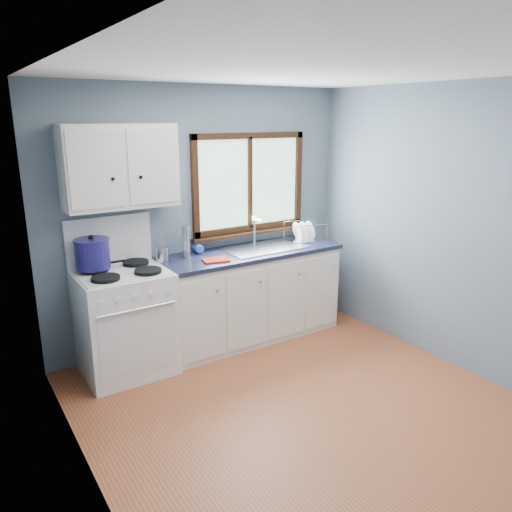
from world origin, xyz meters
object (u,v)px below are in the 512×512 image
sink (265,254)px  stockpot (92,253)px  base_cabinets (250,299)px  skillet (95,265)px  gas_range (125,319)px  utensil_crock (162,254)px  dish_rack (305,235)px  thermos (186,242)px

sink → stockpot: (-1.68, 0.11, 0.23)m
base_cabinets → skillet: size_ratio=4.62×
gas_range → skillet: 0.54m
stockpot → utensil_crock: bearing=-0.8°
base_cabinets → dish_rack: size_ratio=4.22×
gas_range → utensil_crock: bearing=15.3°
gas_range → sink: (1.49, 0.02, 0.37)m
gas_range → utensil_crock: gas_range is taller
gas_range → skillet: (-0.18, 0.13, 0.49)m
dish_rack → skillet: bearing=-171.8°
stockpot → sink: bearing=-3.7°
gas_range → base_cabinets: (1.31, 0.02, -0.08)m
base_cabinets → sink: 0.48m
base_cabinets → utensil_crock: bearing=173.6°
gas_range → stockpot: bearing=147.3°
skillet → thermos: (0.86, 0.00, 0.09)m
skillet → thermos: size_ratio=1.31×
sink → skillet: bearing=176.1°
base_cabinets → sink: (0.18, -0.00, 0.45)m
dish_rack → base_cabinets: bearing=-166.0°
skillet → base_cabinets: bearing=-1.3°
stockpot → dish_rack: 2.24m
gas_range → thermos: (0.67, 0.14, 0.58)m
base_cabinets → utensil_crock: 1.06m
utensil_crock → thermos: bearing=4.7°
gas_range → base_cabinets: gas_range is taller
sink → dish_rack: size_ratio=1.92×
thermos → dish_rack: 1.37m
sink → utensil_crock: bearing=174.7°
sink → stockpot: size_ratio=2.37×
gas_range → thermos: 0.90m
gas_range → sink: bearing=0.7°
gas_range → base_cabinets: 1.31m
gas_range → skillet: gas_range is taller
stockpot → gas_range: bearing=-32.7°
utensil_crock → thermos: size_ratio=1.16×
skillet → stockpot: bearing=-144.7°
skillet → utensil_crock: utensil_crock is taller
utensil_crock → dish_rack: size_ratio=0.81×
utensil_crock → thermos: (0.25, 0.02, 0.08)m
stockpot → utensil_crock: size_ratio=1.00×
skillet → dish_rack: dish_rack is taller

